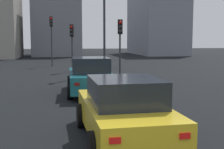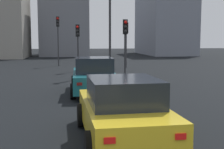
{
  "view_description": "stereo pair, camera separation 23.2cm",
  "coord_description": "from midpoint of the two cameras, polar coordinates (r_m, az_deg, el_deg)",
  "views": [
    {
      "loc": [
        -2.73,
        1.3,
        2.37
      ],
      "look_at": [
        5.17,
        0.01,
        1.46
      ],
      "focal_mm": 48.79,
      "sensor_mm": 36.0,
      "label": 1
    },
    {
      "loc": [
        -2.77,
        1.07,
        2.37
      ],
      "look_at": [
        5.17,
        0.01,
        1.46
      ],
      "focal_mm": 48.79,
      "sensor_mm": 36.0,
      "label": 2
    }
  ],
  "objects": [
    {
      "name": "building_facade_center",
      "position": [
        47.87,
        -10.39,
        8.95
      ],
      "size": [
        10.25,
        6.99,
        8.98
      ],
      "primitive_type": "cube",
      "color": "slate",
      "rests_on": "ground_plane"
    },
    {
      "name": "traffic_light_far_left",
      "position": [
        22.93,
        -7.83,
        6.85
      ],
      "size": [
        0.33,
        0.31,
        3.5
      ],
      "rotation": [
        0.0,
        0.0,
        2.99
      ],
      "color": "#2D2D30",
      "rests_on": "ground_plane"
    },
    {
      "name": "traffic_light_near_right",
      "position": [
        28.08,
        -11.55,
        8.04
      ],
      "size": [
        0.32,
        0.28,
        4.45
      ],
      "rotation": [
        0.0,
        0.0,
        3.13
      ],
      "color": "#2D2D30",
      "rests_on": "ground_plane"
    },
    {
      "name": "building_facade_left",
      "position": [
        51.19,
        8.09,
        9.65
      ],
      "size": [
        14.3,
        6.58,
        10.45
      ],
      "primitive_type": "cube",
      "color": "gray",
      "rests_on": "ground_plane"
    },
    {
      "name": "car_yellow_second",
      "position": [
        7.19,
        1.23,
        -6.71
      ],
      "size": [
        4.16,
        2.07,
        1.5
      ],
      "rotation": [
        0.0,
        0.0,
        0.04
      ],
      "color": "gold",
      "rests_on": "ground_plane"
    },
    {
      "name": "traffic_light_near_left",
      "position": [
        18.85,
        1.18,
        7.24
      ],
      "size": [
        0.32,
        0.29,
        3.61
      ],
      "rotation": [
        0.0,
        0.0,
        3.11
      ],
      "color": "#2D2D30",
      "rests_on": "ground_plane"
    },
    {
      "name": "street_lamp_kerbside",
      "position": [
        21.78,
        -1.77,
        13.16
      ],
      "size": [
        0.56,
        0.36,
        8.44
      ],
      "color": "#2D2D30",
      "rests_on": "ground_plane"
    },
    {
      "name": "traffic_light_far_right",
      "position": [
        25.96,
        1.3,
        7.37
      ],
      "size": [
        0.33,
        0.3,
        3.82
      ],
      "rotation": [
        0.0,
        0.0,
        3.27
      ],
      "color": "#2D2D30",
      "rests_on": "ground_plane"
    },
    {
      "name": "car_teal_lead",
      "position": [
        13.51,
        -4.61,
        -0.31
      ],
      "size": [
        4.43,
        2.08,
        1.61
      ],
      "rotation": [
        0.0,
        0.0,
        -0.02
      ],
      "color": "#19606B",
      "rests_on": "ground_plane"
    }
  ]
}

